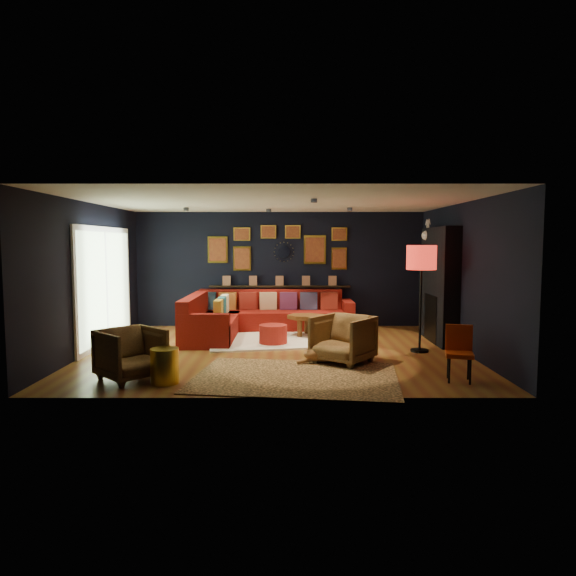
{
  "coord_description": "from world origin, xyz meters",
  "views": [
    {
      "loc": [
        0.2,
        -8.91,
        1.9
      ],
      "look_at": [
        0.19,
        0.3,
        1.09
      ],
      "focal_mm": 32.0,
      "sensor_mm": 36.0,
      "label": 1
    }
  ],
  "objects_px": {
    "orange_chair": "(459,348)",
    "pouf": "(273,334)",
    "gold_stool": "(165,366)",
    "floor_lamp": "(421,262)",
    "armchair_left": "(131,351)",
    "coffee_table": "(307,319)",
    "dog": "(330,350)",
    "sectional": "(250,318)",
    "armchair_right": "(343,337)"
  },
  "relations": [
    {
      "from": "coffee_table",
      "to": "armchair_left",
      "type": "bearing_deg",
      "value": -128.05
    },
    {
      "from": "sectional",
      "to": "armchair_right",
      "type": "relative_size",
      "value": 4.08
    },
    {
      "from": "armchair_right",
      "to": "gold_stool",
      "type": "height_order",
      "value": "armchair_right"
    },
    {
      "from": "orange_chair",
      "to": "dog",
      "type": "relative_size",
      "value": 0.64
    },
    {
      "from": "gold_stool",
      "to": "coffee_table",
      "type": "bearing_deg",
      "value": 59.32
    },
    {
      "from": "coffee_table",
      "to": "armchair_right",
      "type": "relative_size",
      "value": 1.11
    },
    {
      "from": "gold_stool",
      "to": "floor_lamp",
      "type": "distance_m",
      "value": 4.66
    },
    {
      "from": "sectional",
      "to": "gold_stool",
      "type": "distance_m",
      "value": 3.99
    },
    {
      "from": "armchair_left",
      "to": "dog",
      "type": "relative_size",
      "value": 0.66
    },
    {
      "from": "floor_lamp",
      "to": "gold_stool",
      "type": "bearing_deg",
      "value": -152.96
    },
    {
      "from": "sectional",
      "to": "coffee_table",
      "type": "height_order",
      "value": "sectional"
    },
    {
      "from": "armchair_left",
      "to": "armchair_right",
      "type": "bearing_deg",
      "value": -27.58
    },
    {
      "from": "pouf",
      "to": "floor_lamp",
      "type": "bearing_deg",
      "value": -13.26
    },
    {
      "from": "gold_stool",
      "to": "orange_chair",
      "type": "height_order",
      "value": "orange_chair"
    },
    {
      "from": "armchair_right",
      "to": "pouf",
      "type": "bearing_deg",
      "value": 165.7
    },
    {
      "from": "coffee_table",
      "to": "orange_chair",
      "type": "bearing_deg",
      "value": -59.27
    },
    {
      "from": "floor_lamp",
      "to": "pouf",
      "type": "bearing_deg",
      "value": 166.74
    },
    {
      "from": "sectional",
      "to": "armchair_right",
      "type": "distance_m",
      "value": 3.18
    },
    {
      "from": "coffee_table",
      "to": "pouf",
      "type": "height_order",
      "value": "coffee_table"
    },
    {
      "from": "armchair_left",
      "to": "coffee_table",
      "type": "bearing_deg",
      "value": 6.08
    },
    {
      "from": "sectional",
      "to": "floor_lamp",
      "type": "height_order",
      "value": "floor_lamp"
    },
    {
      "from": "armchair_left",
      "to": "armchair_right",
      "type": "relative_size",
      "value": 0.95
    },
    {
      "from": "pouf",
      "to": "gold_stool",
      "type": "xyz_separation_m",
      "value": [
        -1.39,
        -2.64,
        0.03
      ]
    },
    {
      "from": "floor_lamp",
      "to": "dog",
      "type": "height_order",
      "value": "floor_lamp"
    },
    {
      "from": "armchair_left",
      "to": "floor_lamp",
      "type": "relative_size",
      "value": 0.43
    },
    {
      "from": "dog",
      "to": "gold_stool",
      "type": "bearing_deg",
      "value": -169.38
    },
    {
      "from": "gold_stool",
      "to": "dog",
      "type": "distance_m",
      "value": 2.64
    },
    {
      "from": "coffee_table",
      "to": "dog",
      "type": "height_order",
      "value": "coffee_table"
    },
    {
      "from": "armchair_left",
      "to": "dog",
      "type": "bearing_deg",
      "value": -25.88
    },
    {
      "from": "armchair_left",
      "to": "floor_lamp",
      "type": "distance_m",
      "value": 5.0
    },
    {
      "from": "pouf",
      "to": "coffee_table",
      "type": "bearing_deg",
      "value": 51.32
    },
    {
      "from": "pouf",
      "to": "gold_stool",
      "type": "distance_m",
      "value": 2.99
    },
    {
      "from": "coffee_table",
      "to": "orange_chair",
      "type": "xyz_separation_m",
      "value": [
        1.98,
        -3.32,
        0.09
      ]
    },
    {
      "from": "orange_chair",
      "to": "armchair_left",
      "type": "bearing_deg",
      "value": -166.45
    },
    {
      "from": "coffee_table",
      "to": "dog",
      "type": "distance_m",
      "value": 2.27
    },
    {
      "from": "sectional",
      "to": "coffee_table",
      "type": "distance_m",
      "value": 1.27
    },
    {
      "from": "floor_lamp",
      "to": "dog",
      "type": "distance_m",
      "value": 2.28
    },
    {
      "from": "coffee_table",
      "to": "floor_lamp",
      "type": "bearing_deg",
      "value": -36.96
    },
    {
      "from": "sectional",
      "to": "armchair_right",
      "type": "xyz_separation_m",
      "value": [
        1.68,
        -2.69,
        0.1
      ]
    },
    {
      "from": "pouf",
      "to": "floor_lamp",
      "type": "distance_m",
      "value": 2.99
    },
    {
      "from": "armchair_left",
      "to": "pouf",
      "type": "bearing_deg",
      "value": 6.3
    },
    {
      "from": "coffee_table",
      "to": "armchair_right",
      "type": "xyz_separation_m",
      "value": [
        0.48,
        -2.28,
        0.06
      ]
    },
    {
      "from": "gold_stool",
      "to": "dog",
      "type": "height_order",
      "value": "gold_stool"
    },
    {
      "from": "armchair_right",
      "to": "dog",
      "type": "distance_m",
      "value": 0.29
    },
    {
      "from": "coffee_table",
      "to": "armchair_left",
      "type": "height_order",
      "value": "armchair_left"
    },
    {
      "from": "pouf",
      "to": "orange_chair",
      "type": "relative_size",
      "value": 0.68
    },
    {
      "from": "orange_chair",
      "to": "pouf",
      "type": "bearing_deg",
      "value": 150.71
    },
    {
      "from": "dog",
      "to": "armchair_right",
      "type": "bearing_deg",
      "value": -25.06
    },
    {
      "from": "floor_lamp",
      "to": "armchair_left",
      "type": "bearing_deg",
      "value": -157.66
    },
    {
      "from": "armchair_right",
      "to": "gold_stool",
      "type": "bearing_deg",
      "value": -117.66
    }
  ]
}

